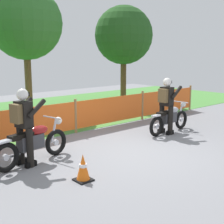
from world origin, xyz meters
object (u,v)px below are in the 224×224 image
Objects in this scene: rider_trailing at (24,123)px; motorcycle_lead at (170,118)px; motorcycle_trailing at (33,143)px; traffic_cone at (83,168)px; rider_lead at (166,103)px.

motorcycle_lead is at bearing -14.67° from rider_trailing.
traffic_cone is at bearing -92.51° from motorcycle_trailing.
rider_lead is at bearing -179.49° from motorcycle_lead.
rider_trailing is at bearing -179.49° from motorcycle_trailing.
motorcycle_trailing is at bearing 0.51° from rider_trailing.
motorcycle_lead is 0.55m from rider_lead.
rider_lead is at bearing 17.22° from traffic_cone.
traffic_cone is at bearing -167.40° from motorcycle_lead.
motorcycle_trailing is 0.54m from rider_trailing.
traffic_cone is at bearing -166.80° from rider_lead.
rider_trailing is (-0.21, -0.05, 0.49)m from motorcycle_trailing.
rider_lead reaches higher than motorcycle_lead.
motorcycle_trailing is 1.57m from traffic_cone.
motorcycle_lead is 0.96× the size of motorcycle_trailing.
motorcycle_trailing is (-4.43, 0.29, 0.02)m from motorcycle_lead.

